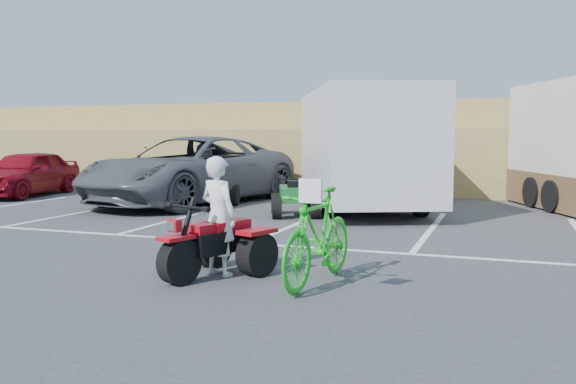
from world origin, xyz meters
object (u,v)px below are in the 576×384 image
(red_trike_atv, at_px, (211,277))
(rider, at_px, (219,216))
(cargo_trailer, at_px, (363,145))
(green_dirt_bike, at_px, (318,236))
(red_car, at_px, (26,173))
(quad_atv_blue, at_px, (221,203))
(quad_atv_green, at_px, (295,216))
(grey_pickup, at_px, (190,170))

(red_trike_atv, height_order, rider, rider)
(red_trike_atv, bearing_deg, cargo_trailer, 108.27)
(green_dirt_bike, distance_m, red_car, 13.68)
(red_trike_atv, height_order, cargo_trailer, cargo_trailer)
(quad_atv_blue, bearing_deg, red_trike_atv, -77.30)
(green_dirt_bike, xyz_separation_m, quad_atv_green, (-2.33, 5.82, -0.60))
(quad_atv_blue, bearing_deg, red_car, 169.19)
(rider, bearing_deg, red_car, -16.42)
(quad_atv_blue, xyz_separation_m, quad_atv_green, (2.72, -1.80, 0.00))
(grey_pickup, height_order, cargo_trailer, cargo_trailer)
(red_trike_atv, distance_m, rider, 0.80)
(grey_pickup, xyz_separation_m, cargo_trailer, (4.61, 0.38, 0.68))
(rider, height_order, cargo_trailer, cargo_trailer)
(red_car, bearing_deg, cargo_trailer, -6.95)
(red_car, xyz_separation_m, quad_atv_green, (9.14, -1.63, -0.69))
(red_car, height_order, cargo_trailer, cargo_trailer)
(rider, xyz_separation_m, grey_pickup, (-4.43, 7.31, 0.11))
(red_car, distance_m, quad_atv_green, 9.31)
(red_trike_atv, height_order, quad_atv_blue, quad_atv_blue)
(green_dirt_bike, xyz_separation_m, grey_pickup, (-5.81, 7.33, 0.30))
(red_trike_atv, bearing_deg, red_car, 162.92)
(grey_pickup, bearing_deg, cargo_trailer, 17.69)
(grey_pickup, distance_m, quad_atv_blue, 1.21)
(rider, bearing_deg, quad_atv_green, -60.76)
(rider, relative_size, cargo_trailer, 0.23)
(red_trike_atv, height_order, green_dirt_bike, green_dirt_bike)
(green_dirt_bike, distance_m, grey_pickup, 9.36)
(rider, distance_m, green_dirt_bike, 1.39)
(red_trike_atv, bearing_deg, green_dirt_bike, 24.78)
(red_trike_atv, relative_size, green_dirt_bike, 0.77)
(red_trike_atv, bearing_deg, quad_atv_green, 118.54)
(cargo_trailer, distance_m, quad_atv_green, 2.71)
(red_car, bearing_deg, rider, -44.80)
(red_trike_atv, relative_size, grey_pickup, 0.24)
(green_dirt_bike, height_order, cargo_trailer, cargo_trailer)
(red_car, bearing_deg, quad_atv_blue, -6.91)
(cargo_trailer, distance_m, quad_atv_blue, 4.16)
(red_trike_atv, distance_m, red_car, 12.60)
(rider, height_order, red_car, rider)
(rider, xyz_separation_m, cargo_trailer, (0.18, 7.70, 0.79))
(rider, relative_size, quad_atv_green, 1.13)
(cargo_trailer, bearing_deg, grey_pickup, 161.27)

